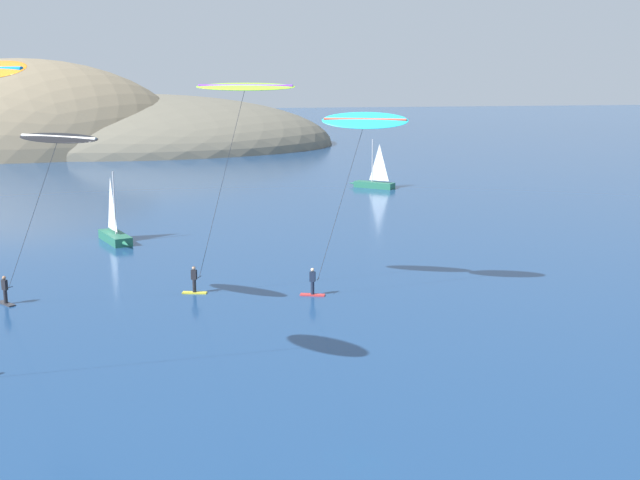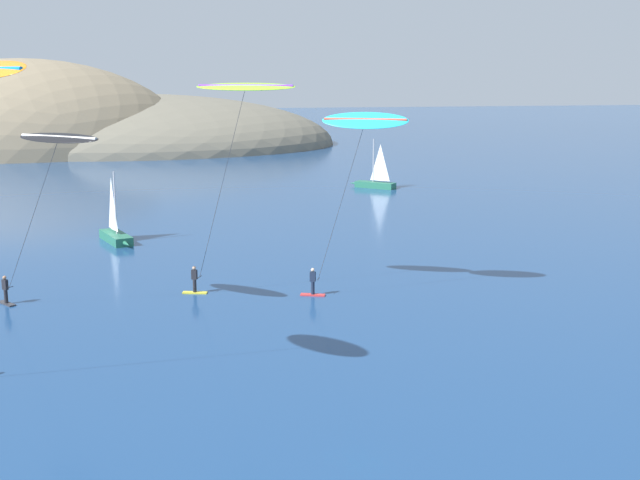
% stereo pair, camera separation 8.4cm
% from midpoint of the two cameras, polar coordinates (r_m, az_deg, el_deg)
% --- Properties ---
extents(headland_island, '(83.91, 54.79, 31.43)m').
position_cam_midpoint_polar(headland_island, '(151.17, -16.24, 6.30)').
color(headland_island, '#84755B').
rests_on(headland_island, ground).
extents(sailboat_near, '(2.90, 5.89, 5.70)m').
position_cam_midpoint_polar(sailboat_near, '(65.73, -14.33, 0.36)').
color(sailboat_near, '#23664C').
rests_on(sailboat_near, ground).
extents(sailboat_far, '(5.06, 4.70, 5.70)m').
position_cam_midpoint_polar(sailboat_far, '(94.66, 3.70, 4.12)').
color(sailboat_far, '#23664C').
rests_on(sailboat_far, ground).
extents(kitesurfer_lime, '(6.93, 3.61, 12.78)m').
position_cam_midpoint_polar(kitesurfer_lime, '(47.00, -5.72, 9.63)').
color(kitesurfer_lime, yellow).
rests_on(kitesurfer_lime, ground).
extents(kitesurfer_black, '(7.07, 6.39, 10.19)m').
position_cam_midpoint_polar(kitesurfer_black, '(45.29, -18.53, 5.89)').
color(kitesurfer_black, '#2D2D33').
rests_on(kitesurfer_black, ground).
extents(kitesurfer_cyan, '(6.18, 3.28, 11.12)m').
position_cam_midpoint_polar(kitesurfer_cyan, '(46.57, 2.83, 7.52)').
color(kitesurfer_cyan, red).
rests_on(kitesurfer_cyan, ground).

